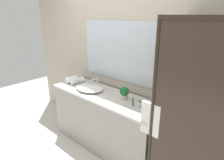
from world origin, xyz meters
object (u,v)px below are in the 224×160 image
(sink_basin, at_px, (90,88))
(rolled_towel_middle, at_px, (77,81))
(faucet, at_px, (97,84))
(amenity_bottle_conditioner, at_px, (139,105))
(soap_dish, at_px, (145,104))
(amenity_bottle_shampoo, at_px, (133,102))
(rolled_towel_near_edge, at_px, (71,79))
(potted_plant, at_px, (124,92))

(sink_basin, bearing_deg, rolled_towel_middle, 171.38)
(faucet, height_order, amenity_bottle_conditioner, faucet)
(soap_dish, xyz_separation_m, amenity_bottle_shampoo, (-0.10, -0.14, 0.03))
(soap_dish, bearing_deg, faucet, 178.78)
(faucet, distance_m, rolled_towel_near_edge, 0.50)
(sink_basin, distance_m, rolled_towel_near_edge, 0.48)
(soap_dish, bearing_deg, amenity_bottle_shampoo, -126.62)
(potted_plant, bearing_deg, amenity_bottle_conditioner, -14.74)
(faucet, distance_m, potted_plant, 0.61)
(faucet, xyz_separation_m, soap_dish, (0.92, -0.02, -0.04))
(amenity_bottle_shampoo, bearing_deg, potted_plant, 156.77)
(potted_plant, bearing_deg, faucet, 173.85)
(soap_dish, height_order, rolled_towel_near_edge, rolled_towel_near_edge)
(potted_plant, relative_size, amenity_bottle_shampoo, 1.73)
(potted_plant, distance_m, rolled_towel_near_edge, 1.09)
(rolled_towel_near_edge, height_order, rolled_towel_middle, rolled_towel_near_edge)
(potted_plant, xyz_separation_m, rolled_towel_near_edge, (-1.08, -0.08, -0.04))
(amenity_bottle_shampoo, bearing_deg, sink_basin, -179.75)
(faucet, relative_size, soap_dish, 1.70)
(potted_plant, distance_m, soap_dish, 0.32)
(sink_basin, xyz_separation_m, potted_plant, (0.61, 0.09, 0.07))
(sink_basin, xyz_separation_m, faucet, (0.00, 0.16, 0.02))
(soap_dish, distance_m, rolled_towel_middle, 1.29)
(faucet, bearing_deg, amenity_bottle_conditioner, -9.06)
(amenity_bottle_shampoo, height_order, amenity_bottle_conditioner, amenity_bottle_shampoo)
(amenity_bottle_conditioner, bearing_deg, potted_plant, 165.26)
(rolled_towel_middle, bearing_deg, faucet, 15.73)
(soap_dish, xyz_separation_m, amenity_bottle_conditioner, (-0.01, -0.13, 0.02))
(rolled_towel_near_edge, bearing_deg, potted_plant, 4.05)
(potted_plant, bearing_deg, amenity_bottle_shampoo, -23.23)
(potted_plant, height_order, rolled_towel_middle, potted_plant)
(potted_plant, xyz_separation_m, amenity_bottle_shampoo, (0.21, -0.09, -0.05))
(amenity_bottle_shampoo, height_order, rolled_towel_near_edge, rolled_towel_near_edge)
(potted_plant, relative_size, rolled_towel_near_edge, 0.95)
(amenity_bottle_conditioner, height_order, rolled_towel_middle, rolled_towel_middle)
(sink_basin, bearing_deg, amenity_bottle_shampoo, 0.25)
(potted_plant, xyz_separation_m, amenity_bottle_conditioner, (0.30, -0.08, -0.06))
(rolled_towel_middle, bearing_deg, potted_plant, 2.22)
(potted_plant, height_order, soap_dish, potted_plant)
(potted_plant, height_order, amenity_bottle_conditioner, potted_plant)
(potted_plant, bearing_deg, soap_dish, 8.43)
(potted_plant, distance_m, amenity_bottle_conditioner, 0.32)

